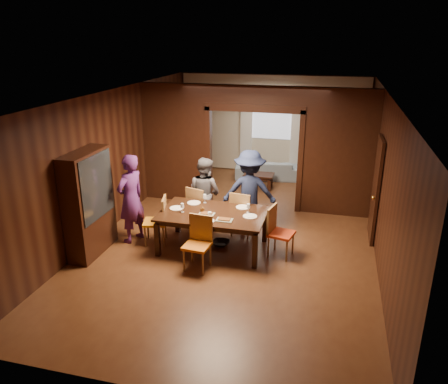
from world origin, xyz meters
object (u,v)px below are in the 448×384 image
(dining_table, at_px, (213,231))
(hutch, at_px, (89,203))
(sofa, at_px, (267,169))
(chair_left, at_px, (155,221))
(person_purple, at_px, (131,199))
(chair_far_l, at_px, (200,207))
(chair_right, at_px, (281,232))
(chair_near, at_px, (197,244))
(person_navy, at_px, (250,192))
(coffee_table, at_px, (259,181))
(person_grey, at_px, (205,193))
(chair_far_r, at_px, (243,213))

(dining_table, height_order, hutch, hutch)
(sofa, xyz_separation_m, chair_left, (-1.52, -4.70, 0.22))
(person_purple, height_order, dining_table, person_purple)
(chair_far_l, bearing_deg, person_purple, 55.16)
(chair_right, bearing_deg, person_purple, 104.03)
(sofa, height_order, dining_table, dining_table)
(hutch, bearing_deg, chair_near, -3.25)
(person_navy, height_order, coffee_table, person_navy)
(chair_right, xyz_separation_m, chair_far_l, (-1.84, 0.80, 0.00))
(person_purple, bearing_deg, chair_near, 83.92)
(person_grey, bearing_deg, hutch, 66.91)
(person_purple, relative_size, chair_far_r, 1.86)
(chair_far_r, xyz_separation_m, hutch, (-2.63, -1.48, 0.52))
(chair_far_l, height_order, hutch, hutch)
(chair_right, bearing_deg, chair_near, 134.29)
(chair_near, xyz_separation_m, hutch, (-2.14, 0.12, 0.52))
(person_grey, bearing_deg, chair_near, 125.76)
(coffee_table, distance_m, chair_far_l, 3.01)
(person_purple, distance_m, chair_near, 1.84)
(chair_right, bearing_deg, chair_far_l, 78.71)
(chair_left, bearing_deg, chair_near, 40.69)
(person_navy, distance_m, chair_far_l, 1.12)
(person_grey, height_order, person_navy, person_navy)
(person_grey, relative_size, chair_left, 1.61)
(sofa, xyz_separation_m, chair_far_r, (0.10, -3.87, 0.22))
(person_purple, xyz_separation_m, person_grey, (1.22, 1.01, -0.12))
(coffee_table, height_order, chair_left, chair_left)
(sofa, bearing_deg, hutch, 56.16)
(chair_far_l, distance_m, chair_near, 1.73)
(sofa, distance_m, chair_left, 4.94)
(chair_right, bearing_deg, hutch, 114.20)
(person_grey, height_order, chair_right, person_grey)
(person_purple, bearing_deg, chair_far_l, 147.18)
(chair_far_l, distance_m, hutch, 2.34)
(dining_table, xyz_separation_m, chair_right, (1.32, 0.03, 0.10))
(chair_right, distance_m, chair_near, 1.63)
(person_purple, xyz_separation_m, dining_table, (1.67, 0.05, -0.52))
(chair_right, xyz_separation_m, chair_near, (-1.38, -0.86, 0.00))
(dining_table, height_order, chair_near, chair_near)
(person_navy, relative_size, chair_left, 1.83)
(chair_right, distance_m, chair_far_l, 2.01)
(dining_table, distance_m, chair_right, 1.33)
(person_purple, height_order, person_navy, person_purple)
(chair_near, bearing_deg, chair_far_l, 110.39)
(person_navy, relative_size, sofa, 0.97)
(person_purple, height_order, coffee_table, person_purple)
(chair_far_r, bearing_deg, chair_near, 81.12)
(person_purple, bearing_deg, coffee_table, 172.81)
(person_purple, distance_m, person_navy, 2.43)
(person_grey, distance_m, hutch, 2.43)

